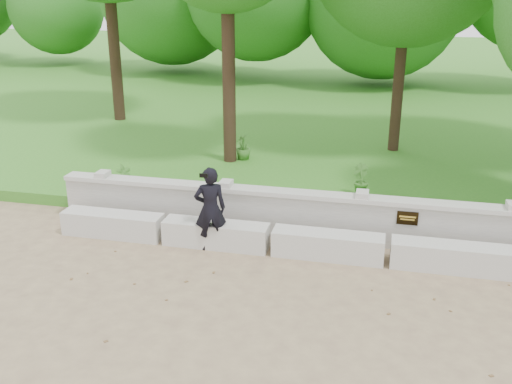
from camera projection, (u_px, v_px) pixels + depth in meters
The scene contains 8 objects.
ground at pixel (384, 324), 7.87m from camera, with size 80.00×80.00×0.00m, color #9B865F.
lawn at pixel (392, 111), 20.65m from camera, with size 40.00×22.00×0.25m, color #327521.
concrete_bench at pixel (387, 251), 9.54m from camera, with size 11.90×0.45×0.45m.
parapet_wall at pixel (389, 222), 10.10m from camera, with size 12.50×0.35×0.90m.
man_main at pixel (210, 209), 9.89m from camera, with size 0.65×0.61×1.52m.
shrub_a at pixel (125, 181), 11.84m from camera, with size 0.36×0.24×0.68m, color #386D25.
shrub_b at pixel (360, 180), 11.87m from camera, with size 0.37×0.30×0.68m, color #386D25.
shrub_d at pixel (243, 146), 14.38m from camera, with size 0.38×0.34×0.68m, color #386D25.
Camera 1 is at (-0.19, -7.00, 4.41)m, focal length 40.00 mm.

